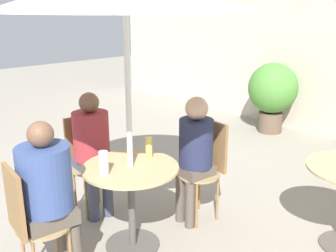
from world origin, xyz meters
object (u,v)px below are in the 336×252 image
at_px(cafe_table_near, 131,188).
at_px(seated_person_2, 48,189).
at_px(bistro_chair_1, 86,155).
at_px(seated_person_0, 195,148).
at_px(bistro_chair_0, 206,162).
at_px(bistro_chair_2, 29,217).
at_px(beer_glass_0, 149,147).
at_px(potted_plant_0, 273,91).
at_px(seated_person_1, 92,144).
at_px(beer_glass_1, 104,163).

height_order(cafe_table_near, seated_person_2, seated_person_2).
distance_m(bistro_chair_1, seated_person_0, 1.06).
bearing_deg(cafe_table_near, bistro_chair_0, 84.65).
bearing_deg(bistro_chair_0, cafe_table_near, -90.00).
bearing_deg(seated_person_2, bistro_chair_2, 90.00).
distance_m(cafe_table_near, beer_glass_0, 0.36).
height_order(seated_person_0, potted_plant_0, seated_person_0).
relative_size(bistro_chair_2, seated_person_0, 0.78).
relative_size(seated_person_1, seated_person_2, 0.98).
height_order(seated_person_1, potted_plant_0, seated_person_1).
bearing_deg(seated_person_1, seated_person_0, -44.93).
height_order(bistro_chair_0, seated_person_0, seated_person_0).
relative_size(bistro_chair_0, beer_glass_0, 5.15).
xyz_separation_m(seated_person_1, beer_glass_0, (0.61, 0.17, 0.09)).
bearing_deg(beer_glass_0, bistro_chair_1, -168.65).
relative_size(bistro_chair_1, seated_person_2, 0.76).
relative_size(beer_glass_0, potted_plant_0, 0.17).
xyz_separation_m(cafe_table_near, beer_glass_1, (-0.02, -0.23, 0.28)).
bearing_deg(bistro_chair_1, potted_plant_0, 8.30).
relative_size(seated_person_0, seated_person_1, 0.99).
bearing_deg(cafe_table_near, seated_person_2, -95.35).
bearing_deg(seated_person_0, beer_glass_0, -98.67).
relative_size(cafe_table_near, seated_person_2, 0.64).
bearing_deg(seated_person_2, cafe_table_near, -90.00).
xyz_separation_m(beer_glass_0, beer_glass_1, (0.03, -0.46, 0.00)).
height_order(seated_person_0, beer_glass_1, seated_person_0).
height_order(bistro_chair_1, seated_person_2, seated_person_2).
bearing_deg(potted_plant_0, seated_person_0, -69.54).
height_order(seated_person_1, beer_glass_0, seated_person_1).
bearing_deg(seated_person_0, bistro_chair_0, 90.00).
bearing_deg(bistro_chair_1, bistro_chair_0, -45.00).
xyz_separation_m(cafe_table_near, beer_glass_0, (-0.05, 0.23, 0.27)).
distance_m(beer_glass_0, beer_glass_1, 0.46).
relative_size(bistro_chair_1, bistro_chair_2, 1.00).
distance_m(seated_person_0, beer_glass_0, 0.46).
bearing_deg(bistro_chair_2, seated_person_2, -90.00).
height_order(bistro_chair_0, seated_person_1, seated_person_1).
bearing_deg(beer_glass_0, beer_glass_1, -86.16).
distance_m(bistro_chair_2, beer_glass_0, 1.07).
distance_m(bistro_chair_2, beer_glass_1, 0.63).
relative_size(seated_person_0, beer_glass_1, 6.47).
xyz_separation_m(bistro_chair_0, seated_person_2, (-0.14, -1.47, 0.16)).
relative_size(bistro_chair_0, beer_glass_1, 5.06).
distance_m(bistro_chair_0, beer_glass_1, 1.07).
bearing_deg(bistro_chair_0, seated_person_1, -129.27).
relative_size(beer_glass_0, beer_glass_1, 0.98).
bearing_deg(bistro_chair_0, beer_glass_1, -89.64).
bearing_deg(potted_plant_0, bistro_chair_1, -87.05).
distance_m(cafe_table_near, seated_person_2, 0.69).
bearing_deg(seated_person_2, seated_person_0, -90.00).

